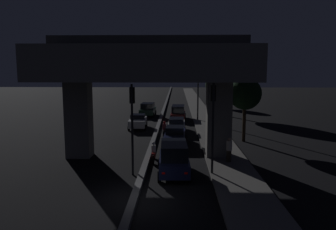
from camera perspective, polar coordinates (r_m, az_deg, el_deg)
The scene contains 19 objects.
ground_plane at distance 16.53m, azimuth -5.91°, elevation -14.68°, with size 200.00×200.00×0.00m, color black.
median_divider at distance 50.55m, azimuth -0.76°, elevation 0.93°, with size 0.39×126.00×0.27m, color #4C4C51.
sidewalk_right at distance 43.71m, azimuth 6.12°, elevation -0.30°, with size 2.88×126.00×0.17m, color #5B5956.
elevated_overpass at distance 23.31m, azimuth -3.52°, elevation 8.03°, with size 14.18×9.24×8.70m.
traffic_light_left_of_median at distance 19.53m, azimuth -6.25°, elevation 0.22°, with size 0.30×0.49×5.50m.
traffic_light_right_of_median at distance 19.45m, azimuth 7.84°, elevation 0.43°, with size 0.30×0.49×5.64m.
street_lamp at distance 40.12m, azimuth 4.76°, elevation 6.30°, with size 2.68×0.32×8.80m.
car_dark_blue_lead at distance 19.96m, azimuth 1.04°, elevation -7.51°, with size 2.02×4.13×1.95m.
car_dark_blue_second at distance 27.96m, azimuth 1.22°, elevation -3.53°, with size 2.00×4.75×1.55m.
car_white_third at distance 33.38m, azimuth 1.50°, elevation -1.67°, with size 1.87×4.44×1.45m.
car_dark_red_fourth at distance 41.70m, azimuth 1.78°, elevation 0.52°, with size 2.04×4.43×1.77m.
car_white_lead_oncoming at distance 35.39m, azimuth -5.27°, elevation -1.11°, with size 1.98×4.01×1.54m.
car_dark_green_second_oncoming at distance 44.69m, azimuth -3.55°, elevation 0.99°, with size 2.17×4.21×1.78m.
motorcycle_red_filtering_near at distance 22.81m, azimuth -2.52°, elevation -6.65°, with size 0.33×1.99×1.40m.
motorcycle_black_filtering_mid at distance 30.93m, azimuth -0.63°, elevation -2.67°, with size 0.34×1.80×1.50m.
pedestrian_on_sidewalk at distance 22.48m, azimuth 10.58°, elevation -5.99°, with size 0.39×0.39×1.65m.
roadside_tree_kerbside_near at distance 29.29m, azimuth 13.26°, elevation 3.60°, with size 2.86×2.86×5.68m.
roadside_tree_kerbside_mid at distance 44.88m, azimuth 10.41°, elevation 6.05°, with size 4.70×4.70×7.30m.
roadside_tree_kerbside_far at distance 56.52m, azimuth 8.04°, elevation 5.17°, with size 3.03×3.03×5.20m.
Camera 1 is at (2.07, -15.12, 6.36)m, focal length 35.00 mm.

